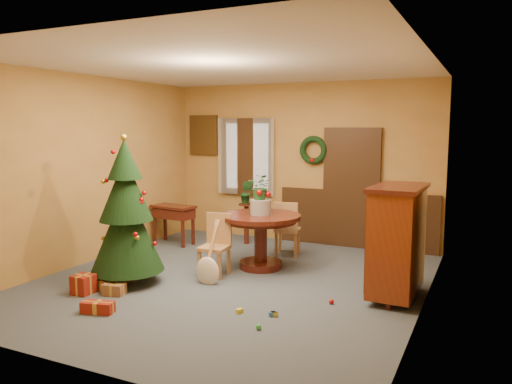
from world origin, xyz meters
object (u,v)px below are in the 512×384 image
Objects in this scene: chair_near at (216,242)px; christmas_tree at (126,214)px; sideboard at (397,238)px; writing_desk at (173,215)px; dining_table at (261,231)px.

christmas_tree is at bearing -136.15° from chair_near.
christmas_tree is at bearing -164.30° from sideboard.
sideboard is (4.15, -1.23, 0.22)m from writing_desk.
chair_near is 2.51m from sideboard.
christmas_tree reaches higher than dining_table.
sideboard reaches higher than dining_table.
writing_desk is at bearing 141.17° from chair_near.
christmas_tree reaches higher than sideboard.
chair_near is (-0.43, -0.58, -0.10)m from dining_table.
dining_table is 2.22m from writing_desk.
chair_near is 0.44× the size of christmas_tree.
chair_near is at bearing -38.83° from writing_desk.
dining_table is 1.34× the size of chair_near.
chair_near reaches higher than dining_table.
chair_near is 1.32m from christmas_tree.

